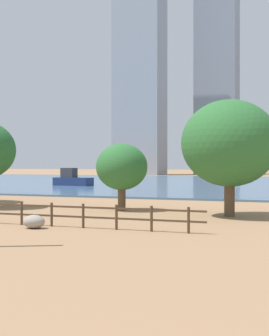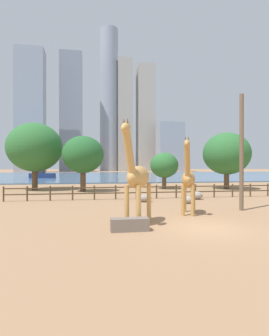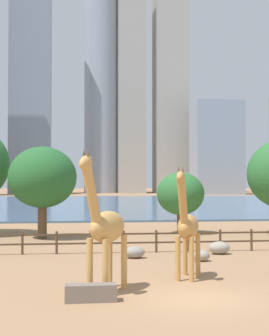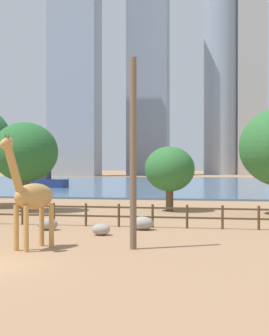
{
  "view_description": "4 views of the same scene",
  "coord_description": "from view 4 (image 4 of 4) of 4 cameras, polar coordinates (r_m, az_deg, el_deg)",
  "views": [
    {
      "loc": [
        18.94,
        -12.42,
        3.42
      ],
      "look_at": [
        2.17,
        29.95,
        3.05
      ],
      "focal_mm": 55.0,
      "sensor_mm": 36.0,
      "label": 1
    },
    {
      "loc": [
        -5.48,
        -12.0,
        3.02
      ],
      "look_at": [
        -0.39,
        19.25,
        2.84
      ],
      "focal_mm": 28.0,
      "sensor_mm": 36.0,
      "label": 2
    },
    {
      "loc": [
        -4.39,
        -17.92,
        4.19
      ],
      "look_at": [
        0.06,
        18.76,
        5.13
      ],
      "focal_mm": 55.0,
      "sensor_mm": 36.0,
      "label": 3
    },
    {
      "loc": [
        8.6,
        -16.48,
        3.53
      ],
      "look_at": [
        2.16,
        18.61,
        3.29
      ],
      "focal_mm": 55.0,
      "sensor_mm": 36.0,
      "label": 4
    }
  ],
  "objects": [
    {
      "name": "skyline_tower_needle",
      "position": [
        177.2,
        1.53,
        11.25
      ],
      "size": [
        13.55,
        8.87,
        73.9
      ],
      "primitive_type": "cube",
      "color": "gray",
      "rests_on": "ground"
    },
    {
      "name": "utility_pole",
      "position": [
        21.42,
        -0.15,
        1.65
      ],
      "size": [
        0.28,
        0.28,
        8.01
      ],
      "primitive_type": "cylinder",
      "color": "brown",
      "rests_on": "ground"
    },
    {
      "name": "tree_center_broad",
      "position": [
        39.68,
        -12.05,
        1.7
      ],
      "size": [
        4.99,
        4.99,
        6.72
      ],
      "color": "brown",
      "rests_on": "ground"
    },
    {
      "name": "tree_left_large",
      "position": [
        39.04,
        3.91,
        -0.14
      ],
      "size": [
        3.8,
        3.8,
        4.91
      ],
      "color": "brown",
      "rests_on": "ground"
    },
    {
      "name": "boulder_small",
      "position": [
        28.26,
        -9.61,
        -6.15
      ],
      "size": [
        1.12,
        0.85,
        0.64
      ],
      "primitive_type": "ellipsoid",
      "color": "gray",
      "rests_on": "ground"
    },
    {
      "name": "boulder_by_pole",
      "position": [
        27.9,
        0.87,
        -6.14
      ],
      "size": [
        1.21,
        0.97,
        0.73
      ],
      "primitive_type": "ellipsoid",
      "color": "gray",
      "rests_on": "ground"
    },
    {
      "name": "boulder_near_fence",
      "position": [
        25.89,
        -3.73,
        -6.81
      ],
      "size": [
        0.91,
        0.77,
        0.58
      ],
      "primitive_type": "ellipsoid",
      "color": "gray",
      "rests_on": "ground"
    },
    {
      "name": "ground_plane",
      "position": [
        96.93,
        5.31,
        -1.71
      ],
      "size": [
        400.0,
        400.0,
        0.0
      ],
      "primitive_type": "plane",
      "color": "#9E7551"
    },
    {
      "name": "harbor_water",
      "position": [
        93.94,
        5.15,
        -1.71
      ],
      "size": [
        180.0,
        86.0,
        0.2
      ],
      "primitive_type": "cube",
      "color": "#476B8C",
      "rests_on": "ground"
    },
    {
      "name": "boat_ferry",
      "position": [
        76.05,
        -9.77,
        -1.47
      ],
      "size": [
        6.17,
        2.88,
        2.62
      ],
      "rotation": [
        0.0,
        0.0,
        6.16
      ],
      "color": "navy",
      "rests_on": "harbor_water"
    },
    {
      "name": "skyline_block_left",
      "position": [
        188.28,
        9.62,
        14.04
      ],
      "size": [
        12.36,
        12.36,
        96.02
      ],
      "primitive_type": "cylinder",
      "color": "#939EAD",
      "rests_on": "ground"
    },
    {
      "name": "giraffe_companion",
      "position": [
        21.81,
        -11.37,
        -3.06
      ],
      "size": [
        1.73,
        2.88,
        4.79
      ],
      "rotation": [
        0.0,
        0.0,
        4.29
      ],
      "color": "#C18C47",
      "rests_on": "ground"
    },
    {
      "name": "skyline_block_central",
      "position": [
        162.84,
        -6.63,
        10.89
      ],
      "size": [
        14.83,
        9.83,
        66.45
      ],
      "primitive_type": "cube",
      "color": "#939EAD",
      "rests_on": "ground"
    },
    {
      "name": "enclosure_fence",
      "position": [
        29.94,
        -6.76,
        -4.94
      ],
      "size": [
        26.12,
        0.14,
        1.3
      ],
      "color": "#4C3826",
      "rests_on": "ground"
    },
    {
      "name": "skyline_tower_short",
      "position": [
        183.25,
        12.84,
        10.9
      ],
      "size": [
        9.31,
        15.26,
        74.03
      ],
      "primitive_type": "cube",
      "color": "#ADA89E",
      "rests_on": "ground"
    }
  ]
}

